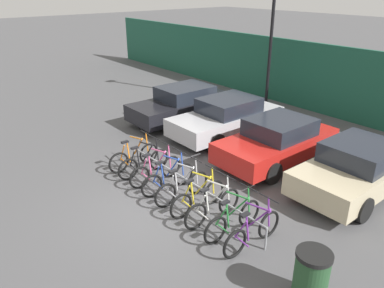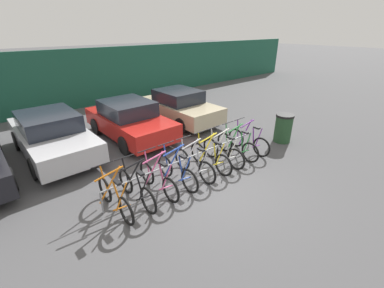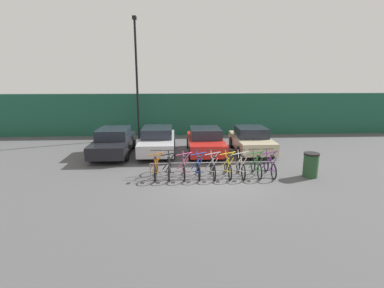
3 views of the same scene
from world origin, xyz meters
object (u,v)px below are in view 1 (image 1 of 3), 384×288
at_px(bike_rack, 187,182).
at_px(lamp_post, 274,8).
at_px(trash_bin, 311,277).
at_px(bicycle_pink, 156,170).
at_px(bicycle_white, 213,207).
at_px(bicycle_green, 233,220).
at_px(car_beige, 357,168).
at_px(bicycle_black, 144,163).
at_px(bicycle_orange, 134,157).
at_px(car_silver, 227,117).
at_px(bicycle_blue, 168,178).
at_px(car_black, 184,104).
at_px(bicycle_yellow, 198,197).
at_px(bicycle_silver, 182,187).
at_px(car_red, 277,141).
at_px(bicycle_purple, 253,232).

distance_m(bike_rack, lamp_post, 9.56).
height_order(bike_rack, trash_bin, trash_bin).
relative_size(bicycle_pink, bicycle_white, 1.00).
distance_m(bicycle_white, bicycle_green, 0.67).
height_order(car_beige, lamp_post, lamp_post).
xyz_separation_m(bicycle_pink, lamp_post, (-2.80, 7.97, 3.84)).
bearing_deg(bicycle_black, bike_rack, 5.22).
relative_size(bicycle_orange, car_silver, 0.39).
bearing_deg(bicycle_black, car_beige, 42.03).
distance_m(bicycle_green, car_beige, 3.96).
height_order(bicycle_blue, car_silver, car_silver).
distance_m(bicycle_pink, lamp_post, 9.28).
bearing_deg(car_silver, bicycle_orange, -87.54).
xyz_separation_m(bicycle_blue, car_black, (-4.24, 3.84, 0.31)).
xyz_separation_m(bicycle_yellow, bicycle_green, (1.21, 0.00, 0.00)).
bearing_deg(bicycle_black, car_silver, 100.73).
distance_m(bicycle_silver, bicycle_white, 1.18).
bearing_deg(lamp_post, car_silver, -69.56).
xyz_separation_m(bicycle_black, bicycle_yellow, (2.46, 0.00, 0.00)).
bearing_deg(car_silver, car_red, -7.50).
xyz_separation_m(bike_rack, bicycle_black, (-1.85, -0.15, -0.13)).
height_order(bike_rack, bicycle_green, bicycle_green).
bearing_deg(bicycle_black, bicycle_yellow, 0.63).
height_order(bike_rack, car_black, car_black).
xyz_separation_m(bicycle_pink, bicycle_white, (2.38, 0.00, 0.00)).
distance_m(bicycle_pink, bicycle_silver, 1.20).
distance_m(bicycle_white, car_black, 7.15).
relative_size(bike_rack, bicycle_purple, 3.12).
height_order(bike_rack, car_silver, car_silver).
height_order(bicycle_blue, lamp_post, lamp_post).
bearing_deg(bike_rack, bicycle_orange, -176.45).
bearing_deg(bike_rack, bicycle_silver, -101.08).
relative_size(bicycle_yellow, car_beige, 0.44).
relative_size(bicycle_pink, bicycle_yellow, 1.00).
xyz_separation_m(bicycle_purple, car_beige, (0.15, 3.88, 0.31)).
height_order(car_silver, car_beige, same).
relative_size(bicycle_pink, car_silver, 0.39).
height_order(bicycle_pink, car_beige, car_beige).
bearing_deg(bicycle_black, bicycle_silver, 0.63).
distance_m(bicycle_pink, car_black, 5.30).
relative_size(car_black, car_beige, 1.14).
bearing_deg(bicycle_black, trash_bin, -2.33).
distance_m(bicycle_white, trash_bin, 2.89).
relative_size(bicycle_pink, trash_bin, 1.66).
distance_m(car_black, car_red, 4.90).
bearing_deg(car_red, car_silver, 172.50).
distance_m(bicycle_blue, lamp_post, 9.48).
bearing_deg(bicycle_pink, bike_rack, 9.04).
relative_size(bicycle_orange, trash_bin, 1.66).
bearing_deg(bicycle_silver, lamp_post, 114.61).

